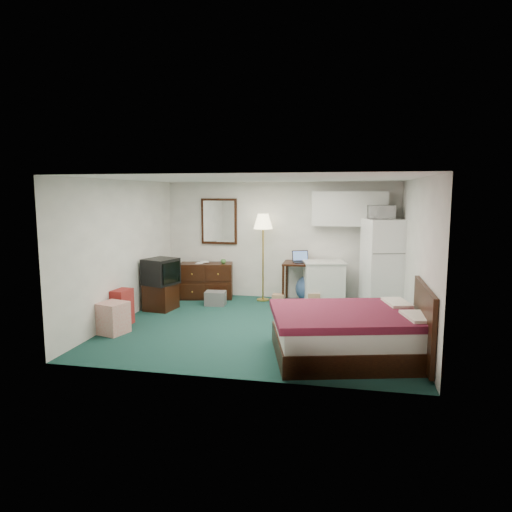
% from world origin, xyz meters
% --- Properties ---
extents(floor, '(5.00, 4.50, 0.01)m').
position_xyz_m(floor, '(0.00, 0.00, 0.00)').
color(floor, '#0E2F2B').
rests_on(floor, ground).
extents(ceiling, '(5.00, 4.50, 0.01)m').
position_xyz_m(ceiling, '(0.00, 0.00, 2.50)').
color(ceiling, beige).
rests_on(ceiling, walls).
extents(walls, '(5.01, 4.51, 2.50)m').
position_xyz_m(walls, '(0.00, 0.00, 1.25)').
color(walls, beige).
rests_on(walls, floor).
extents(mirror, '(0.80, 0.06, 1.00)m').
position_xyz_m(mirror, '(-1.35, 2.22, 1.65)').
color(mirror, white).
rests_on(mirror, walls).
extents(upper_cabinets, '(1.50, 0.35, 0.70)m').
position_xyz_m(upper_cabinets, '(1.45, 2.08, 1.95)').
color(upper_cabinets, white).
rests_on(upper_cabinets, walls).
extents(headboard, '(0.06, 1.56, 1.00)m').
position_xyz_m(headboard, '(2.46, -1.18, 0.55)').
color(headboard, black).
rests_on(headboard, walls).
extents(dresser, '(1.20, 0.73, 0.76)m').
position_xyz_m(dresser, '(-1.55, 1.88, 0.38)').
color(dresser, black).
rests_on(dresser, floor).
extents(floor_lamp, '(0.46, 0.46, 1.84)m').
position_xyz_m(floor_lamp, '(-0.31, 1.90, 0.92)').
color(floor_lamp, gold).
rests_on(floor_lamp, floor).
extents(desk, '(0.67, 0.67, 0.84)m').
position_xyz_m(desk, '(0.46, 1.93, 0.42)').
color(desk, black).
rests_on(desk, floor).
extents(exercise_ball, '(0.67, 0.67, 0.57)m').
position_xyz_m(exercise_ball, '(0.66, 1.96, 0.28)').
color(exercise_ball, '#324D7E').
rests_on(exercise_ball, floor).
extents(kitchen_counter, '(0.90, 0.76, 0.86)m').
position_xyz_m(kitchen_counter, '(0.97, 1.83, 0.43)').
color(kitchen_counter, white).
rests_on(kitchen_counter, floor).
extents(fridge, '(0.90, 0.90, 1.77)m').
position_xyz_m(fridge, '(2.13, 1.68, 0.89)').
color(fridge, white).
rests_on(fridge, floor).
extents(bed, '(2.33, 2.01, 0.64)m').
position_xyz_m(bed, '(1.48, -1.18, 0.32)').
color(bed, '#5A0F23').
rests_on(bed, floor).
extents(tv_stand, '(0.58, 0.62, 0.51)m').
position_xyz_m(tv_stand, '(-2.13, 0.75, 0.26)').
color(tv_stand, black).
rests_on(tv_stand, floor).
extents(suitcase, '(0.28, 0.41, 0.62)m').
position_xyz_m(suitcase, '(-2.35, -0.38, 0.31)').
color(suitcase, maroon).
rests_on(suitcase, floor).
extents(retail_box, '(0.50, 0.50, 0.51)m').
position_xyz_m(retail_box, '(-2.28, -0.85, 0.26)').
color(retail_box, beige).
rests_on(retail_box, floor).
extents(file_bin, '(0.43, 0.33, 0.28)m').
position_xyz_m(file_bin, '(-1.18, 1.29, 0.14)').
color(file_bin, slate).
rests_on(file_bin, floor).
extents(cardboard_box_a, '(0.25, 0.21, 0.21)m').
position_xyz_m(cardboard_box_a, '(0.06, 1.63, 0.10)').
color(cardboard_box_a, '#A57F5F').
rests_on(cardboard_box_a, floor).
extents(cardboard_box_b, '(0.25, 0.30, 0.28)m').
position_xyz_m(cardboard_box_b, '(0.80, 1.60, 0.14)').
color(cardboard_box_b, '#A57F5F').
rests_on(cardboard_box_b, floor).
extents(laptop, '(0.41, 0.38, 0.23)m').
position_xyz_m(laptop, '(0.51, 1.89, 0.96)').
color(laptop, black).
rests_on(laptop, desk).
extents(crt_tv, '(0.71, 0.73, 0.50)m').
position_xyz_m(crt_tv, '(-2.10, 0.72, 0.76)').
color(crt_tv, black).
rests_on(crt_tv, tv_stand).
extents(microwave, '(0.52, 0.35, 0.32)m').
position_xyz_m(microwave, '(2.05, 1.69, 1.93)').
color(microwave, white).
rests_on(microwave, fridge).
extents(book_a, '(0.16, 0.02, 0.21)m').
position_xyz_m(book_a, '(-1.75, 1.81, 0.87)').
color(book_a, '#A57F5F').
rests_on(book_a, dresser).
extents(book_b, '(0.18, 0.09, 0.25)m').
position_xyz_m(book_b, '(-1.71, 1.93, 0.89)').
color(book_b, '#A57F5F').
rests_on(book_b, dresser).
extents(mug, '(0.13, 0.11, 0.11)m').
position_xyz_m(mug, '(-1.18, 1.90, 0.82)').
color(mug, '#4D9142').
rests_on(mug, dresser).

